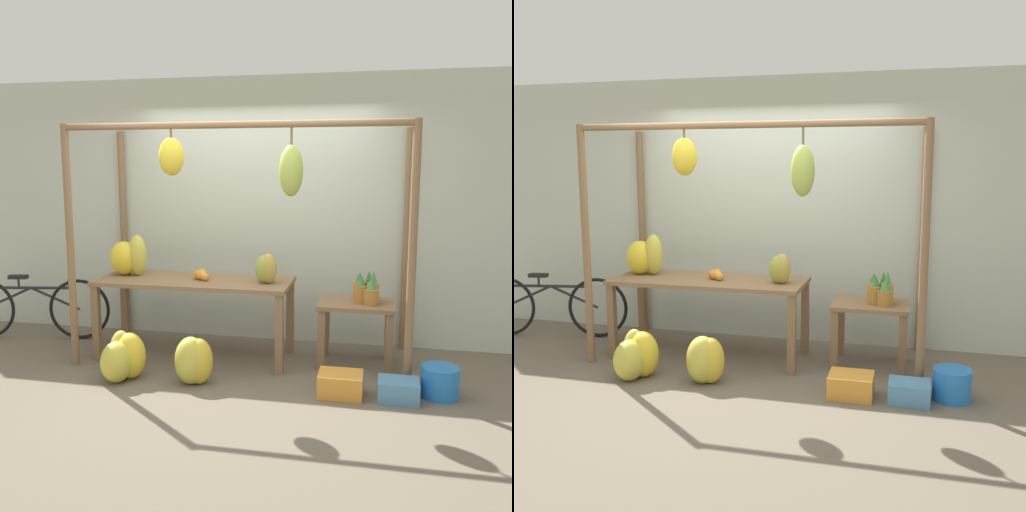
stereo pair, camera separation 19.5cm
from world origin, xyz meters
TOP-DOWN VIEW (x-y plane):
  - ground_plane at (0.00, 0.00)m, footprint 20.00×20.00m
  - shop_wall_back at (0.00, 1.38)m, footprint 8.00×0.08m
  - stall_awning at (0.01, 0.45)m, footprint 3.14×1.27m
  - display_table_main at (-0.49, 0.62)m, footprint 1.90×0.74m
  - display_table_side at (1.08, 0.72)m, footprint 0.71×0.54m
  - banana_pile_on_table at (-1.20, 0.69)m, footprint 0.43×0.28m
  - orange_pile at (-0.42, 0.63)m, footprint 0.19×0.21m
  - pineapple_cluster at (1.17, 0.71)m, footprint 0.24×0.29m
  - banana_pile_ground_left at (-0.92, -0.10)m, footprint 0.41×0.50m
  - banana_pile_ground_right at (-0.27, -0.09)m, footprint 0.40×0.34m
  - fruit_crate_white at (0.99, -0.07)m, footprint 0.36×0.29m
  - blue_bucket at (1.79, 0.07)m, footprint 0.31×0.31m
  - parked_bicycle at (-2.41, 0.80)m, footprint 1.68×0.36m
  - papaya_pile at (0.23, 0.59)m, footprint 0.25×0.24m
  - fruit_crate_purple at (1.46, -0.07)m, footprint 0.33×0.26m

SIDE VIEW (x-z plane):
  - ground_plane at x=0.00m, z-range 0.00..0.00m
  - fruit_crate_purple at x=1.46m, z-range 0.00..0.17m
  - fruit_crate_white at x=0.99m, z-range 0.00..0.19m
  - blue_bucket at x=1.79m, z-range 0.00..0.26m
  - banana_pile_ground_left at x=-0.92m, z-range -0.02..0.41m
  - banana_pile_ground_right at x=-0.27m, z-range 0.00..0.42m
  - parked_bicycle at x=-2.41m, z-range 0.00..0.70m
  - display_table_side at x=1.08m, z-range 0.16..0.76m
  - display_table_main at x=-0.49m, z-range 0.29..1.07m
  - pineapple_cluster at x=1.17m, z-range 0.57..0.88m
  - orange_pile at x=-0.42m, z-range 0.78..0.87m
  - papaya_pile at x=0.23m, z-range 0.77..1.06m
  - banana_pile_on_table at x=-1.20m, z-range 0.76..1.17m
  - shop_wall_back at x=0.00m, z-range 0.00..2.80m
  - stall_awning at x=0.01m, z-range 0.41..2.66m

